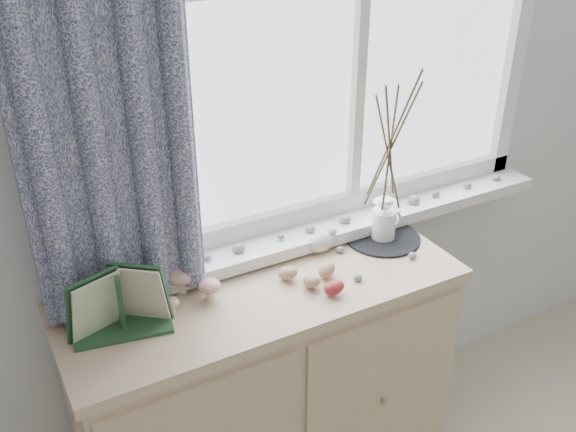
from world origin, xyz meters
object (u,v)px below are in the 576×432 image
at_px(sideboard, 268,396).
at_px(botanical_book, 122,306).
at_px(twig_pitcher, 390,142).
at_px(toadstool_cluster, 186,281).

xyz_separation_m(sideboard, botanical_book, (-0.42, -0.02, 0.53)).
bearing_deg(twig_pitcher, sideboard, 178.26).
relative_size(sideboard, twig_pitcher, 2.01).
height_order(sideboard, toadstool_cluster, toadstool_cluster).
relative_size(toadstool_cluster, twig_pitcher, 0.30).
bearing_deg(botanical_book, sideboard, 13.78).
distance_m(toadstool_cluster, twig_pitcher, 0.74).
bearing_deg(toadstool_cluster, twig_pitcher, -0.65).
bearing_deg(botanical_book, toadstool_cluster, 36.72).
relative_size(sideboard, botanical_book, 4.12).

